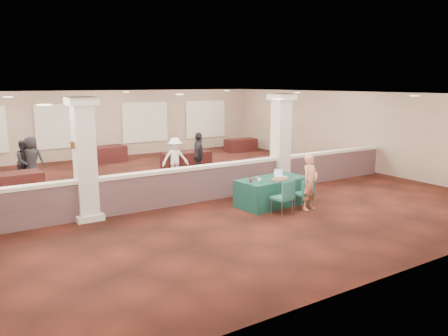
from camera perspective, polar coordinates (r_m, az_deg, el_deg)
ground at (r=14.73m, az=-5.58°, el=-2.94°), size 16.00×16.00×0.00m
wall_back at (r=21.84m, az=-15.18°, el=5.55°), size 16.00×0.04×3.20m
wall_front at (r=8.20m, az=20.21°, el=-3.36°), size 16.00×0.04×3.20m
wall_right at (r=19.34m, az=16.09°, el=4.84°), size 0.04×16.00×3.20m
ceiling at (r=14.30m, az=-5.83°, el=9.61°), size 16.00×16.00×0.02m
partition_wall at (r=13.30m, az=-2.73°, el=-1.90°), size 15.60×0.28×1.10m
column_left at (r=11.81m, az=-17.72°, el=1.22°), size 0.72×0.72×3.20m
column_right at (r=14.80m, az=7.42°, el=3.54°), size 0.72×0.72×3.20m
sconce_left at (r=11.69m, az=-19.15°, el=2.84°), size 0.12×0.12×0.18m
sconce_right at (r=11.83m, az=-16.51°, el=3.09°), size 0.12×0.12×0.18m
near_table at (r=12.92m, az=6.22°, el=-3.10°), size 2.18×1.25×0.80m
conf_chair_main at (r=12.62m, az=10.64°, el=-3.02°), size 0.50×0.50×0.88m
conf_chair_side at (r=11.89m, az=7.94°, el=-3.53°), size 0.53×0.54×0.97m
woman at (r=12.56m, az=11.16°, el=-1.79°), size 0.64×0.49×1.60m
far_table_front_left at (r=15.39m, az=-25.98°, el=-1.99°), size 1.90×1.06×0.74m
far_table_front_center at (r=18.03m, az=-4.97°, el=0.92°), size 1.94×1.00×0.78m
far_table_front_right at (r=16.99m, az=6.00°, el=0.17°), size 1.86×1.11×0.71m
far_table_back_center at (r=20.40m, az=-15.30°, el=1.70°), size 1.96×1.22×0.74m
far_table_back_right at (r=22.99m, az=2.20°, el=3.00°), size 1.69×0.94×0.66m
attendee_a at (r=17.16m, az=-24.53°, el=0.75°), size 0.85×0.70×1.55m
attendee_b at (r=16.42m, az=-6.39°, el=1.27°), size 1.07×0.65×1.55m
attendee_c at (r=16.54m, az=-3.33°, el=1.69°), size 0.97×1.11×1.73m
attendee_d at (r=17.09m, az=-23.81°, el=1.00°), size 0.95×0.81×1.69m
laptop_base at (r=13.02m, az=7.47°, el=-1.17°), size 0.39×0.29×0.02m
laptop_screen at (r=13.08m, az=7.09°, el=-0.52°), size 0.36×0.05×0.24m
screen_glow at (r=13.08m, az=7.11°, el=-0.60°), size 0.33×0.04×0.21m
knitting at (r=12.68m, az=7.30°, el=-1.47°), size 0.47×0.37×0.03m
yarn_cream at (r=12.34m, az=4.60°, el=-1.55°), size 0.12×0.12×0.12m
yarn_red at (r=12.35m, az=3.52°, el=-1.55°), size 0.11×0.11×0.11m
yarn_grey at (r=12.58m, az=4.23°, el=-1.31°), size 0.11×0.11×0.11m
scissors at (r=13.12m, az=9.43°, el=-1.14°), size 0.13×0.05×0.01m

